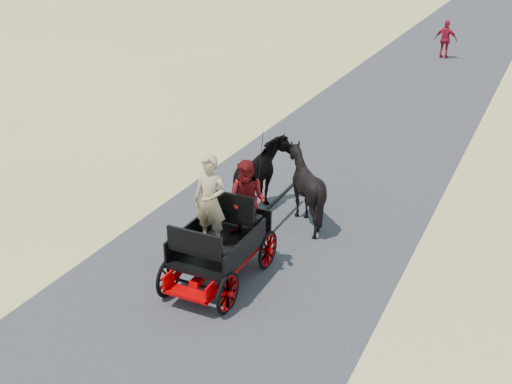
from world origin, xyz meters
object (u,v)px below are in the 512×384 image
at_px(horse_right, 305,187).
at_px(pedestrian, 446,39).
at_px(horse_left, 261,179).
at_px(carriage, 220,263).

relative_size(horse_right, pedestrian, 0.98).
bearing_deg(horse_left, horse_right, -180.00).
height_order(horse_left, pedestrian, pedestrian).
xyz_separation_m(horse_left, horse_right, (1.10, 0.00, 0.00)).
height_order(carriage, horse_left, horse_left).
xyz_separation_m(carriage, horse_left, (-0.55, 3.00, 0.49)).
bearing_deg(horse_left, pedestrian, -92.56).
distance_m(carriage, horse_right, 3.09).
bearing_deg(pedestrian, horse_left, 91.95).
xyz_separation_m(horse_left, pedestrian, (0.81, 18.10, 0.02)).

